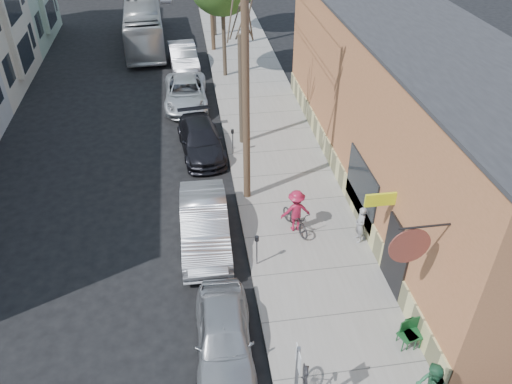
{
  "coord_description": "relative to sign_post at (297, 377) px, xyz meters",
  "views": [
    {
      "loc": [
        0.36,
        -11.89,
        12.3
      ],
      "look_at": [
        2.57,
        2.97,
        1.5
      ],
      "focal_mm": 35.0,
      "sensor_mm": 36.0,
      "label": 1
    }
  ],
  "objects": [
    {
      "name": "ground",
      "position": [
        -2.35,
        5.08,
        -1.83
      ],
      "size": [
        120.0,
        120.0,
        0.0
      ],
      "primitive_type": "plane",
      "color": "black"
    },
    {
      "name": "sidewalk",
      "position": [
        1.9,
        16.08,
        -1.76
      ],
      "size": [
        4.5,
        58.0,
        0.15
      ],
      "primitive_type": "cube",
      "color": "gray",
      "rests_on": "ground"
    },
    {
      "name": "cafe_building",
      "position": [
        6.64,
        10.07,
        1.47
      ],
      "size": [
        6.6,
        20.2,
        6.61
      ],
      "color": "#AA663F",
      "rests_on": "ground"
    },
    {
      "name": "sign_post",
      "position": [
        0.0,
        0.0,
        0.0
      ],
      "size": [
        0.07,
        0.45,
        2.8
      ],
      "color": "slate",
      "rests_on": "sidewalk"
    },
    {
      "name": "parking_meter_near",
      "position": [
        -0.1,
        5.68,
        -0.85
      ],
      "size": [
        0.14,
        0.14,
        1.24
      ],
      "color": "slate",
      "rests_on": "sidewalk"
    },
    {
      "name": "parking_meter_far",
      "position": [
        -0.1,
        13.16,
        -0.85
      ],
      "size": [
        0.14,
        0.14,
        1.24
      ],
      "color": "slate",
      "rests_on": "sidewalk"
    },
    {
      "name": "utility_pole_near",
      "position": [
        0.04,
        9.71,
        3.58
      ],
      "size": [
        3.57,
        0.28,
        10.0
      ],
      "color": "#503A28",
      "rests_on": "sidewalk"
    },
    {
      "name": "tree_bare",
      "position": [
        0.45,
        14.17,
        0.94
      ],
      "size": [
        0.24,
        0.24,
        5.24
      ],
      "color": "#44392C",
      "rests_on": "sidewalk"
    },
    {
      "name": "patio_chair_a",
      "position": [
        3.85,
        1.7,
        -1.24
      ],
      "size": [
        0.54,
        0.54,
        0.88
      ],
      "primitive_type": null,
      "rotation": [
        0.0,
        0.0,
        0.09
      ],
      "color": "#12421F",
      "rests_on": "sidewalk"
    },
    {
      "name": "patio_chair_b",
      "position": [
        3.68,
        1.67,
        -1.24
      ],
      "size": [
        0.65,
        0.65,
        0.88
      ],
      "primitive_type": null,
      "rotation": [
        0.0,
        0.0,
        0.37
      ],
      "color": "#12421F",
      "rests_on": "sidewalk"
    },
    {
      "name": "patron_grey",
      "position": [
        3.76,
        6.35,
        -0.95
      ],
      "size": [
        0.36,
        0.55,
        1.47
      ],
      "primitive_type": "imported",
      "rotation": [
        0.0,
        0.0,
        -1.55
      ],
      "color": "gray",
      "rests_on": "sidewalk"
    },
    {
      "name": "cyclist",
      "position": [
        1.61,
        7.33,
        -0.82
      ],
      "size": [
        1.14,
        0.69,
        1.72
      ],
      "primitive_type": "imported",
      "rotation": [
        0.0,
        0.0,
        3.18
      ],
      "color": "maroon",
      "rests_on": "sidewalk"
    },
    {
      "name": "cyclist_bike",
      "position": [
        1.61,
        7.33,
        -1.22
      ],
      "size": [
        1.14,
        1.87,
        0.93
      ],
      "primitive_type": "imported",
      "rotation": [
        0.0,
        0.0,
        0.32
      ],
      "color": "black",
      "rests_on": "sidewalk"
    },
    {
      "name": "car_0",
      "position": [
        -1.55,
        2.34,
        -1.14
      ],
      "size": [
        1.79,
        4.11,
        1.38
      ],
      "primitive_type": "imported",
      "rotation": [
        0.0,
        0.0,
        -0.04
      ],
      "color": "#9C9EA3",
      "rests_on": "ground"
    },
    {
      "name": "car_1",
      "position": [
        -1.77,
        7.29,
        -1.03
      ],
      "size": [
        1.75,
        4.87,
        1.6
      ],
      "primitive_type": "imported",
      "rotation": [
        0.0,
        0.0,
        -0.01
      ],
      "color": "#AAABB2",
      "rests_on": "ground"
    },
    {
      "name": "car_2",
      "position": [
        -1.55,
        13.75,
        -1.17
      ],
      "size": [
        2.31,
        4.76,
        1.33
      ],
      "primitive_type": "imported",
      "rotation": [
        0.0,
        0.0,
        0.1
      ],
      "color": "black",
      "rests_on": "ground"
    },
    {
      "name": "car_3",
      "position": [
        -2.07,
        19.03,
        -1.14
      ],
      "size": [
        2.4,
        5.01,
        1.38
      ],
      "primitive_type": "imported",
      "rotation": [
        0.0,
        0.0,
        -0.02
      ],
      "color": "silver",
      "rests_on": "ground"
    },
    {
      "name": "car_4",
      "position": [
        -2.05,
        24.36,
        -1.06
      ],
      "size": [
        2.01,
        4.82,
        1.55
      ],
      "primitive_type": "imported",
      "rotation": [
        0.0,
        0.0,
        0.08
      ],
      "color": "#9C9DA4",
      "rests_on": "ground"
    },
    {
      "name": "bus",
      "position": [
        -4.62,
        29.43,
        -0.37
      ],
      "size": [
        2.96,
        10.64,
        2.93
      ],
      "primitive_type": "imported",
      "rotation": [
        0.0,
        0.0,
        0.05
      ],
      "color": "silver",
      "rests_on": "ground"
    }
  ]
}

